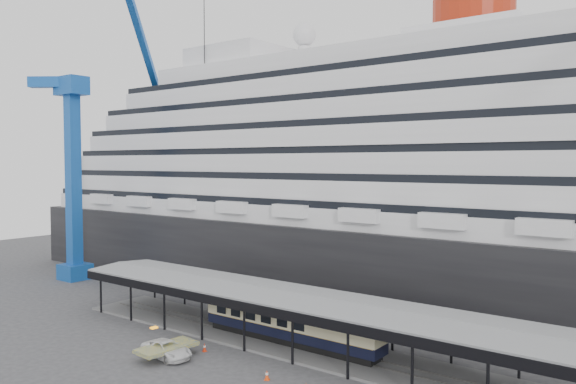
% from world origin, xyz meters
% --- Properties ---
extents(ground, '(200.00, 200.00, 0.00)m').
position_xyz_m(ground, '(0.00, 0.00, 0.00)').
color(ground, '#3A3A3D').
rests_on(ground, ground).
extents(cruise_ship, '(130.00, 30.00, 43.90)m').
position_xyz_m(cruise_ship, '(0.05, 32.00, 18.35)').
color(cruise_ship, black).
rests_on(cruise_ship, ground).
extents(platform_canopy, '(56.00, 9.18, 5.30)m').
position_xyz_m(platform_canopy, '(0.00, 5.00, 2.36)').
color(platform_canopy, slate).
rests_on(platform_canopy, ground).
extents(crane_blue, '(22.63, 19.19, 47.60)m').
position_xyz_m(crane_blue, '(-45.11, 10.62, 19.96)').
color(crane_blue, '#1651A8').
rests_on(crane_blue, ground).
extents(port_truck, '(5.72, 3.04, 1.53)m').
position_xyz_m(port_truck, '(-7.47, -4.78, 0.76)').
color(port_truck, silver).
rests_on(port_truck, ground).
extents(pullman_carriage, '(20.36, 2.86, 19.98)m').
position_xyz_m(pullman_carriage, '(-0.46, 5.00, 2.45)').
color(pullman_carriage, black).
rests_on(pullman_carriage, ground).
extents(traffic_cone_left, '(0.47, 0.47, 0.78)m').
position_xyz_m(traffic_cone_left, '(-5.88, -1.47, 0.39)').
color(traffic_cone_left, red).
rests_on(traffic_cone_left, ground).
extents(traffic_cone_mid, '(0.57, 0.57, 0.84)m').
position_xyz_m(traffic_cone_mid, '(3.38, -3.33, 0.42)').
color(traffic_cone_mid, '#FB430D').
rests_on(traffic_cone_mid, ground).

